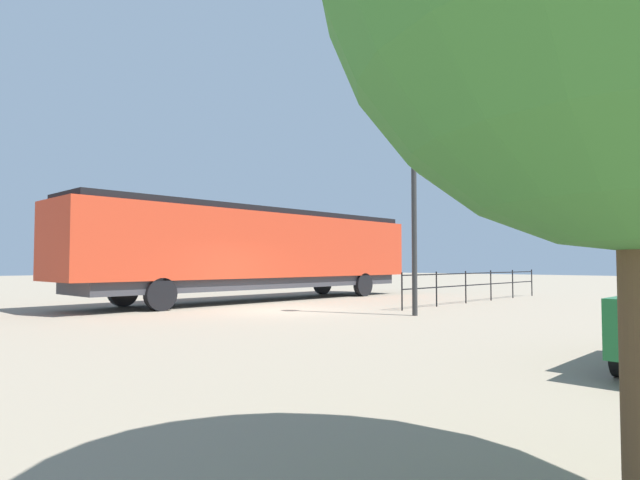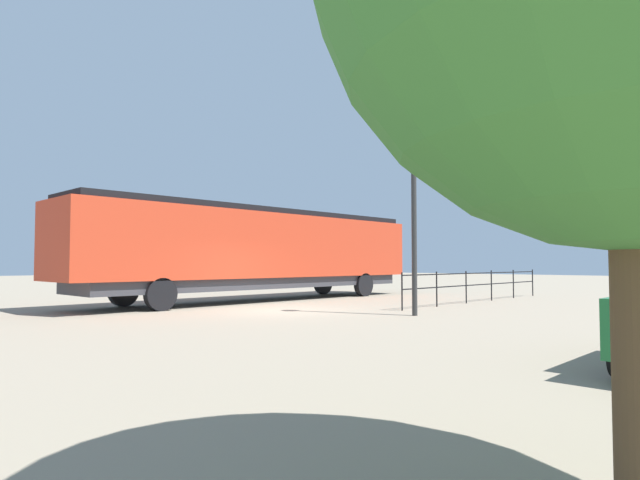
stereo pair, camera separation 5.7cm
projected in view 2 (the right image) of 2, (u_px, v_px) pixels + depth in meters
The scene contains 4 objects.
ground_plane at pixel (282, 310), 17.72m from camera, with size 120.00×120.00×0.00m, color gray.
locomotive at pixel (270, 249), 22.73m from camera, with size 2.97×16.67×3.86m.
lamp_post at pixel (413, 144), 16.12m from camera, with size 0.57×0.57×7.25m.
platform_fence at pixel (479, 281), 21.53m from camera, with size 0.05×10.97×1.28m.
Camera 2 is at (13.26, -11.96, 1.59)m, focal length 29.56 mm.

